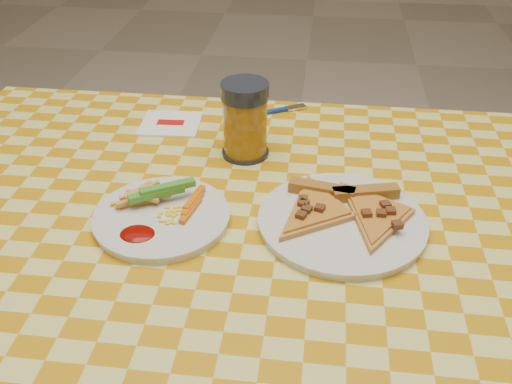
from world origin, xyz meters
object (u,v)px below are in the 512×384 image
plate_left (162,218)px  table (250,251)px  plate_right (342,223)px  drink_glass (245,120)px

plate_left → table: bearing=12.3°
table → plate_right: plate_right is taller
plate_left → drink_glass: 0.26m
plate_right → drink_glass: bearing=131.7°
plate_left → plate_right: 0.29m
plate_right → drink_glass: 0.28m
plate_right → drink_glass: drink_glass is taller
plate_left → drink_glass: (0.10, 0.23, 0.06)m
table → drink_glass: size_ratio=8.85×
table → plate_right: (0.15, -0.01, 0.08)m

